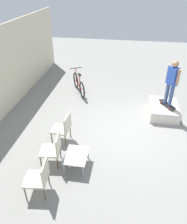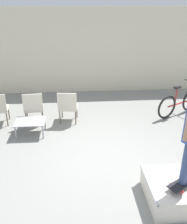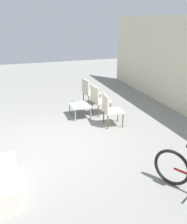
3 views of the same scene
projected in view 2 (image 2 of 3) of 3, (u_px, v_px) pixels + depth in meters
name	position (u px, v px, depth m)	size (l,w,h in m)	color
ground_plane	(103.00, 160.00, 5.48)	(24.00, 24.00, 0.00)	gray
house_wall_back	(90.00, 52.00, 8.92)	(12.00, 0.06, 3.00)	beige
skate_ramp_box	(186.00, 190.00, 4.35)	(1.38, 1.00, 0.41)	silver
skateboard_on_ramp	(186.00, 181.00, 4.16)	(0.76, 0.57, 0.07)	black
coffee_table	(30.00, 123.00, 6.39)	(0.77, 0.60, 0.39)	#9E9EA3
patio_chair_center	(33.00, 106.00, 6.88)	(0.58, 0.58, 0.94)	brown
patio_chair_right	(68.00, 105.00, 6.94)	(0.57, 0.57, 0.94)	brown
bicycle	(179.00, 103.00, 7.50)	(1.58, 0.87, 0.99)	black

